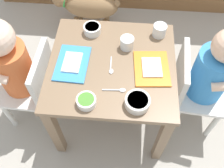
# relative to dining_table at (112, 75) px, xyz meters

# --- Properties ---
(ground_plane) EXTENTS (7.00, 7.00, 0.00)m
(ground_plane) POSITION_rel_dining_table_xyz_m (0.00, 0.00, -0.39)
(ground_plane) COLOR #9E998E
(dining_table) EXTENTS (0.57, 0.55, 0.47)m
(dining_table) POSITION_rel_dining_table_xyz_m (0.00, 0.00, 0.00)
(dining_table) COLOR #7A6047
(dining_table) RESTS_ON ground
(seated_child_left) EXTENTS (0.29, 0.29, 0.71)m
(seated_child_left) POSITION_rel_dining_table_xyz_m (-0.45, -0.03, 0.06)
(seated_child_left) COLOR silver
(seated_child_left) RESTS_ON ground
(seated_child_right) EXTENTS (0.30, 0.30, 0.69)m
(seated_child_right) POSITION_rel_dining_table_xyz_m (0.45, 0.01, 0.04)
(seated_child_right) COLOR silver
(seated_child_right) RESTS_ON ground
(dog) EXTENTS (0.48, 0.18, 0.31)m
(dog) POSITION_rel_dining_table_xyz_m (-0.23, 0.71, -0.18)
(dog) COLOR olive
(dog) RESTS_ON ground
(food_tray_left) EXTENTS (0.15, 0.21, 0.02)m
(food_tray_left) POSITION_rel_dining_table_xyz_m (-0.18, -0.01, 0.09)
(food_tray_left) COLOR #388CD8
(food_tray_left) RESTS_ON dining_table
(food_tray_right) EXTENTS (0.17, 0.21, 0.02)m
(food_tray_right) POSITION_rel_dining_table_xyz_m (0.18, -0.01, 0.09)
(food_tray_right) COLOR orange
(food_tray_right) RESTS_ON dining_table
(water_cup_left) EXTENTS (0.06, 0.06, 0.06)m
(water_cup_left) POSITION_rel_dining_table_xyz_m (0.06, 0.10, 0.11)
(water_cup_left) COLOR white
(water_cup_left) RESTS_ON dining_table
(water_cup_right) EXTENTS (0.07, 0.07, 0.06)m
(water_cup_right) POSITION_rel_dining_table_xyz_m (0.21, 0.20, 0.11)
(water_cup_right) COLOR white
(water_cup_right) RESTS_ON dining_table
(veggie_bowl_far) EXTENTS (0.10, 0.10, 0.04)m
(veggie_bowl_far) POSITION_rel_dining_table_xyz_m (0.12, -0.20, 0.11)
(veggie_bowl_far) COLOR silver
(veggie_bowl_far) RESTS_ON dining_table
(veggie_bowl_near) EXTENTS (0.08, 0.08, 0.03)m
(veggie_bowl_near) POSITION_rel_dining_table_xyz_m (-0.09, -0.21, 0.10)
(veggie_bowl_near) COLOR white
(veggie_bowl_near) RESTS_ON dining_table
(cereal_bowl_left_side) EXTENTS (0.08, 0.08, 0.04)m
(cereal_bowl_left_side) POSITION_rel_dining_table_xyz_m (-0.11, 0.19, 0.11)
(cereal_bowl_left_side) COLOR white
(cereal_bowl_left_side) RESTS_ON dining_table
(spoon_by_left_tray) EXTENTS (0.10, 0.02, 0.01)m
(spoon_by_left_tray) POSITION_rel_dining_table_xyz_m (0.03, -0.14, 0.09)
(spoon_by_left_tray) COLOR silver
(spoon_by_left_tray) RESTS_ON dining_table
(spoon_by_right_tray) EXTENTS (0.02, 0.10, 0.01)m
(spoon_by_right_tray) POSITION_rel_dining_table_xyz_m (-0.00, -0.02, 0.09)
(spoon_by_right_tray) COLOR silver
(spoon_by_right_tray) RESTS_ON dining_table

